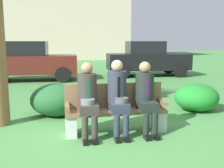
{
  "coord_description": "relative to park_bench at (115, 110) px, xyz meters",
  "views": [
    {
      "loc": [
        -0.56,
        -4.42,
        1.67
      ],
      "look_at": [
        0.36,
        0.5,
        0.85
      ],
      "focal_mm": 41.76,
      "sensor_mm": 36.0,
      "label": 1
    }
  ],
  "objects": [
    {
      "name": "ground_plane",
      "position": [
        -0.36,
        -0.16,
        -0.42
      ],
      "size": [
        80.0,
        80.0,
        0.0
      ],
      "primitive_type": "plane",
      "color": "#488743"
    },
    {
      "name": "park_bench",
      "position": [
        0.0,
        0.0,
        0.0
      ],
      "size": [
        1.84,
        0.44,
        0.9
      ],
      "color": "brown",
      "rests_on": "ground"
    },
    {
      "name": "shrub_mid_lawn",
      "position": [
        -1.09,
        1.33,
        -0.05
      ],
      "size": [
        1.17,
        1.08,
        0.73
      ],
      "primitive_type": "ellipsoid",
      "color": "#24592E",
      "rests_on": "ground"
    },
    {
      "name": "seated_man_right",
      "position": [
        0.54,
        -0.12,
        0.31
      ],
      "size": [
        0.34,
        0.72,
        1.31
      ],
      "color": "#1E2823",
      "rests_on": "ground"
    },
    {
      "name": "parked_car_near",
      "position": [
        -2.33,
        6.99,
        0.42
      ],
      "size": [
        3.95,
        1.81,
        1.68
      ],
      "color": "#591E19",
      "rests_on": "ground"
    },
    {
      "name": "building_backdrop",
      "position": [
        -0.7,
        23.09,
        5.03
      ],
      "size": [
        12.45,
        8.8,
        10.84
      ],
      "color": "beige",
      "rests_on": "ground"
    },
    {
      "name": "parked_car_far",
      "position": [
        3.09,
        7.57,
        0.42
      ],
      "size": [
        3.97,
        1.85,
        1.68
      ],
      "color": "black",
      "rests_on": "ground"
    },
    {
      "name": "shrub_near_bench",
      "position": [
        2.23,
        1.1,
        -0.09
      ],
      "size": [
        1.07,
        0.98,
        0.67
      ],
      "primitive_type": "ellipsoid",
      "color": "#207D28",
      "rests_on": "ground"
    },
    {
      "name": "seated_man_left",
      "position": [
        -0.52,
        -0.13,
        0.31
      ],
      "size": [
        0.34,
        0.72,
        1.31
      ],
      "color": "#38332D",
      "rests_on": "ground"
    },
    {
      "name": "seated_man_middle",
      "position": [
        0.02,
        -0.13,
        0.33
      ],
      "size": [
        0.34,
        0.72,
        1.35
      ],
      "color": "#2D3342",
      "rests_on": "ground"
    }
  ]
}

